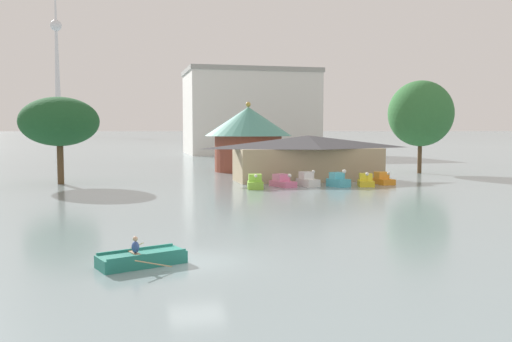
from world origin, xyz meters
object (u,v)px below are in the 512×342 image
rowboat_with_rower (142,259)px  shoreline_tree_tall_left (59,122)px  pedal_boat_lime (255,183)px  pedal_boat_orange (383,179)px  boathouse (308,157)px  background_building_block (250,112)px  green_roof_pavilion (248,135)px  shoreline_tree_right (421,114)px  distant_broadcast_tower (56,44)px  pedal_boat_cyan (338,181)px  pedal_boat_white (308,180)px  pedal_boat_yellow (366,181)px  pedal_boat_pink (282,182)px

rowboat_with_rower → shoreline_tree_tall_left: size_ratio=0.43×
pedal_boat_lime → pedal_boat_orange: 14.38m
boathouse → background_building_block: size_ratio=0.60×
pedal_boat_orange → green_roof_pavilion: (-10.10, 20.40, 4.51)m
rowboat_with_rower → shoreline_tree_right: 56.17m
pedal_boat_orange → distant_broadcast_tower: distant_broadcast_tower is taller
pedal_boat_orange → shoreline_tree_right: shoreline_tree_right is taller
pedal_boat_cyan → pedal_boat_orange: pedal_boat_cyan is taller
boathouse → background_building_block: background_building_block is taller
shoreline_tree_tall_left → pedal_boat_white: bearing=-18.0°
pedal_boat_lime → pedal_boat_white: pedal_boat_white is taller
background_building_block → distant_broadcast_tower: 321.34m
green_roof_pavilion → shoreline_tree_right: size_ratio=0.98×
rowboat_with_rower → distant_broadcast_tower: distant_broadcast_tower is taller
pedal_boat_cyan → background_building_block: bearing=156.0°
shoreline_tree_right → green_roof_pavilion: bearing=157.9°
background_building_block → shoreline_tree_right: bearing=-81.5°
pedal_boat_lime → pedal_boat_cyan: size_ratio=0.95×
pedal_boat_white → shoreline_tree_right: shoreline_tree_right is taller
pedal_boat_orange → shoreline_tree_right: bearing=134.3°
pedal_boat_yellow → green_roof_pavilion: bearing=-142.2°
green_roof_pavilion → boathouse: bearing=-76.0°
distant_broadcast_tower → green_roof_pavilion: bearing=-80.1°
boathouse → background_building_block: bearing=82.6°
shoreline_tree_tall_left → pedal_boat_yellow: bearing=-17.1°
shoreline_tree_right → background_building_block: background_building_block is taller
pedal_boat_white → shoreline_tree_tall_left: (-25.02, 8.13, 6.07)m
pedal_boat_orange → background_building_block: (2.16, 72.02, 9.22)m
rowboat_with_rower → pedal_boat_pink: pedal_boat_pink is taller
pedal_boat_orange → boathouse: (-6.44, 5.73, 2.18)m
pedal_boat_pink → pedal_boat_cyan: 5.71m
pedal_boat_orange → green_roof_pavilion: 23.20m
pedal_boat_pink → green_roof_pavilion: green_roof_pavilion is taller
pedal_boat_pink → shoreline_tree_tall_left: (-22.37, 7.93, 6.16)m
pedal_boat_orange → rowboat_with_rower: bearing=-43.8°
pedal_boat_cyan → background_building_block: background_building_block is taller
pedal_boat_yellow → pedal_boat_white: bearing=-84.3°
pedal_boat_lime → distant_broadcast_tower: distant_broadcast_tower is taller
pedal_boat_orange → background_building_block: 72.64m
pedal_boat_pink → pedal_boat_orange: size_ratio=1.14×
pedal_boat_cyan → boathouse: 7.36m
pedal_boat_pink → green_roof_pavilion: bearing=158.5°
distant_broadcast_tower → pedal_boat_yellow: bearing=-79.5°
shoreline_tree_right → distant_broadcast_tower: size_ratio=0.08×
pedal_boat_cyan → green_roof_pavilion: green_roof_pavilion is taller
pedal_boat_yellow → pedal_boat_orange: 2.93m
shoreline_tree_tall_left → shoreline_tree_right: 44.88m
pedal_boat_orange → shoreline_tree_right: size_ratio=0.23×
green_roof_pavilion → background_building_block: background_building_block is taller
green_roof_pavilion → pedal_boat_white: bearing=-85.5°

